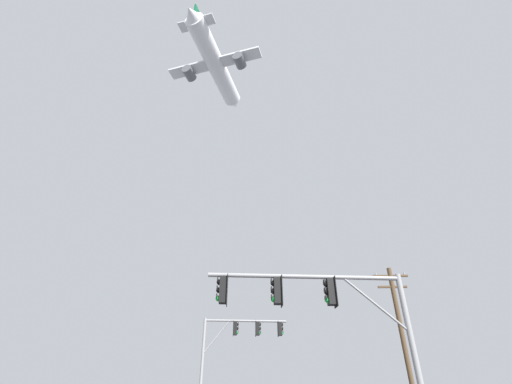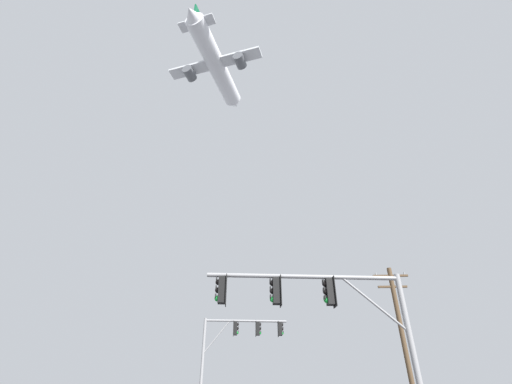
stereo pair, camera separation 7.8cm
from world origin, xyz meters
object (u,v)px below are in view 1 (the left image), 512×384
signal_pole_near (325,308)px  signal_pole_far (236,341)px  airplane (215,64)px  utility_pole (403,338)px

signal_pole_near → signal_pole_far: bearing=106.8°
signal_pole_far → airplane: 46.43m
signal_pole_near → utility_pole: utility_pole is taller
signal_pole_far → signal_pole_near: bearing=-73.2°
signal_pole_far → airplane: bearing=115.2°
airplane → signal_pole_far: bearing=-64.8°
signal_pole_far → utility_pole: 11.00m
signal_pole_near → utility_pole: (5.91, 9.75, 0.39)m
utility_pole → airplane: size_ratio=0.44×
airplane → signal_pole_near: bearing=-69.2°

